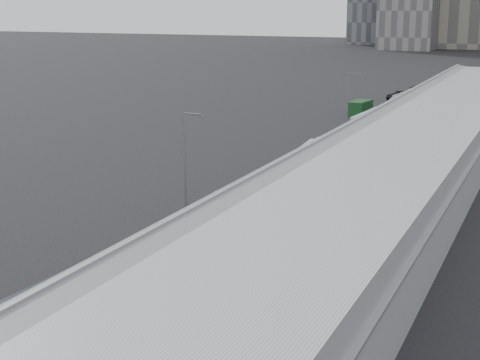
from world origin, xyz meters
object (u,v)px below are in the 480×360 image
Objects in this scene: bus_7 at (396,113)px; bus_5 at (357,141)px; bus_2 at (202,233)px; bus_8 at (411,103)px; bus_6 at (375,125)px; street_lamp_far at (349,96)px; bus_4 at (308,167)px; shipping_container at (360,108)px; street_lamp_near at (186,154)px; bus_9 at (424,94)px; suv at (398,95)px; bus_1 at (84,305)px; bus_3 at (269,196)px.

bus_5 is at bearing -93.83° from bus_7.
bus_2 is 81.48m from bus_8.
bus_6 is 9.01m from street_lamp_far.
bus_4 is 56.41m from bus_8.
bus_8 is 2.46× the size of shipping_container.
street_lamp_near is 1.07× the size of street_lamp_far.
bus_6 reaches higher than shipping_container.
bus_8 is 10.13m from shipping_container.
bus_9 is at bearing 85.69° from street_lamp_near.
street_lamp_near is 1.64× the size of shipping_container.
bus_5 is at bearing 76.64° from street_lamp_near.
bus_4 is 1.01× the size of bus_9.
street_lamp_far is (-5.58, 6.30, 3.21)m from bus_6.
bus_6 reaches higher than bus_8.
suv is (1.64, 23.15, -0.36)m from shipping_container.
bus_6 is 2.50× the size of shipping_container.
shipping_container is at bearing 98.44° from bus_1.
street_lamp_near reaches higher than bus_7.
bus_4 is 0.95× the size of bus_6.
bus_4 is 1.55× the size of street_lamp_far.
bus_3 is at bearing -84.46° from bus_9.
bus_2 is 0.98× the size of bus_3.
bus_4 is 72.68m from suv.
bus_2 is 74.72m from shipping_container.
bus_7 is 27.68m from bus_9.
bus_2 is 0.91× the size of bus_8.
bus_2 is 0.94× the size of bus_4.
bus_7 reaches higher than bus_9.
bus_9 is 22.56m from shipping_container.
bus_6 is 1.53× the size of street_lamp_near.
street_lamp_far is at bearing 134.78° from bus_6.
shipping_container is 23.21m from suv.
street_lamp_far reaches higher than bus_2.
bus_7 reaches higher than suv.
bus_2 is at bearing -84.92° from bus_9.
bus_4 is 29.42m from bus_6.
bus_7 reaches higher than bus_2.
bus_6 is at bearing -48.50° from street_lamp_far.
bus_7 is 1.04× the size of bus_9.
bus_3 is 0.91× the size of bus_6.
street_lamp_near is at bearing -89.71° from bus_8.
shipping_container is at bearing -79.05° from suv.
bus_5 is (0.92, 57.01, -0.01)m from bus_1.
bus_8 is 17.00m from suv.
bus_1 reaches higher than bus_3.
bus_2 is 1.97× the size of suv.
bus_9 is 2.34× the size of shipping_container.
bus_8 is 1.05× the size of bus_9.
shipping_container is at bearing 90.49° from street_lamp_near.
shipping_container is at bearing 109.74° from bus_5.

